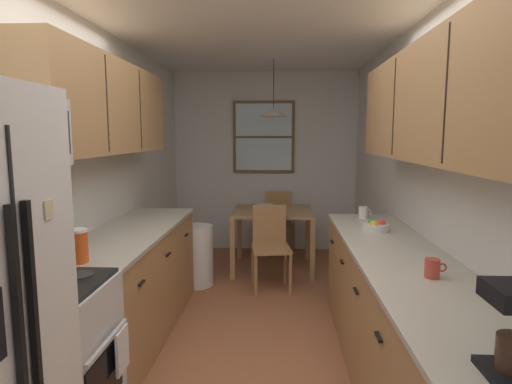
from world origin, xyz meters
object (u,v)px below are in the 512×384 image
at_px(microwave_over_range, 4,132).
at_px(dining_chair_far, 279,219).
at_px(dining_table, 273,219).
at_px(dining_chair_near, 270,243).
at_px(fruit_bowl, 376,226).
at_px(mug_by_coffeemaker, 433,268).
at_px(table_serving_bowl, 264,206).
at_px(stove_range, 44,368).
at_px(storage_canister, 77,246).
at_px(trash_bin, 197,255).
at_px(mug_spare, 363,212).

bearing_deg(microwave_over_range, dining_chair_far, 71.01).
xyz_separation_m(dining_table, dining_chair_far, (0.08, 0.65, -0.14)).
relative_size(dining_chair_near, fruit_bowl, 4.35).
bearing_deg(dining_chair_near, mug_by_coffeemaker, -67.77).
bearing_deg(table_serving_bowl, stove_range, -107.34).
height_order(storage_canister, fruit_bowl, storage_canister).
height_order(trash_bin, mug_spare, mug_spare).
height_order(microwave_over_range, trash_bin, microwave_over_range).
bearing_deg(storage_canister, dining_chair_far, 70.38).
bearing_deg(mug_spare, microwave_over_range, -137.33).
relative_size(dining_chair_near, table_serving_bowl, 4.43).
bearing_deg(table_serving_bowl, mug_spare, -54.05).
distance_m(stove_range, microwave_over_range, 1.21).
relative_size(storage_canister, mug_spare, 1.75).
bearing_deg(fruit_bowl, trash_bin, 145.47).
distance_m(microwave_over_range, storage_canister, 0.81).
distance_m(microwave_over_range, dining_chair_near, 3.04).
xyz_separation_m(dining_chair_far, mug_by_coffeemaker, (0.83, -3.55, 0.45)).
bearing_deg(dining_chair_near, stove_range, -113.73).
xyz_separation_m(dining_chair_near, dining_chair_far, (0.09, 1.30, 0.00)).
bearing_deg(stove_range, microwave_over_range, 179.97).
bearing_deg(dining_chair_near, storage_canister, -118.10).
distance_m(microwave_over_range, mug_by_coffeemaker, 2.28).
xyz_separation_m(stove_range, dining_chair_near, (1.11, 2.52, 0.03)).
xyz_separation_m(trash_bin, storage_canister, (-0.30, -2.11, 0.67)).
distance_m(stove_range, dining_chair_near, 2.76).
height_order(dining_table, mug_spare, mug_spare).
relative_size(microwave_over_range, dining_chair_near, 0.64).
height_order(dining_chair_near, mug_spare, mug_spare).
bearing_deg(stove_range, dining_table, 70.48).
xyz_separation_m(dining_chair_near, fruit_bowl, (0.86, -1.13, 0.44)).
bearing_deg(dining_table, storage_canister, -112.44).
bearing_deg(dining_table, mug_spare, -55.67).
height_order(trash_bin, storage_canister, storage_canister).
bearing_deg(microwave_over_range, dining_chair_near, 64.15).
bearing_deg(dining_chair_far, mug_by_coffeemaker, -76.90).
bearing_deg(stove_range, dining_chair_near, 66.27).
bearing_deg(dining_table, table_serving_bowl, 144.33).
relative_size(storage_canister, table_serving_bowl, 1.00).
relative_size(storage_canister, mug_by_coffeemaker, 1.74).
bearing_deg(mug_spare, fruit_bowl, -90.29).
height_order(dining_chair_near, trash_bin, dining_chair_near).
bearing_deg(storage_canister, mug_by_coffeemaker, -4.50).
relative_size(dining_table, dining_chair_far, 1.08).
height_order(microwave_over_range, dining_chair_far, microwave_over_range).
bearing_deg(mug_by_coffeemaker, dining_chair_near, 112.23).
relative_size(dining_chair_far, fruit_bowl, 4.35).
height_order(mug_spare, table_serving_bowl, mug_spare).
xyz_separation_m(stove_range, dining_chair_far, (1.20, 3.82, 0.03)).
relative_size(dining_chair_near, mug_by_coffeemaker, 7.71).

